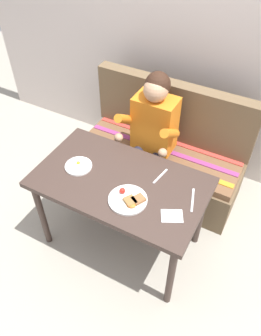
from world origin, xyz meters
TOP-DOWN VIEW (x-y plane):
  - ground_plane at (0.00, 0.00)m, footprint 8.00×8.00m
  - back_wall at (0.00, 1.27)m, footprint 4.40×0.10m
  - table at (0.00, 0.00)m, footprint 1.20×0.70m
  - couch at (0.00, 0.76)m, footprint 1.44×0.56m
  - person at (-0.05, 0.59)m, footprint 0.45×0.61m
  - plate_breakfast at (0.14, -0.13)m, footprint 0.26×0.26m
  - plate_eggs at (-0.33, -0.03)m, footprint 0.19×0.19m
  - napkin at (0.44, -0.12)m, footprint 0.17×0.15m
  - fork at (0.23, 0.17)m, footprint 0.04×0.17m
  - knife at (0.50, 0.07)m, footprint 0.07×0.20m

SIDE VIEW (x-z plane):
  - ground_plane at x=0.00m, z-range 0.00..0.00m
  - couch at x=0.00m, z-range -0.17..0.83m
  - table at x=0.00m, z-range 0.28..1.01m
  - fork at x=0.23m, z-range 0.73..0.73m
  - knife at x=0.50m, z-range 0.73..0.73m
  - napkin at x=0.44m, z-range 0.73..0.74m
  - plate_eggs at x=-0.33m, z-range 0.72..0.76m
  - person at x=-0.05m, z-range 0.13..1.35m
  - plate_breakfast at x=0.14m, z-range 0.72..0.77m
  - back_wall at x=0.00m, z-range 0.00..2.60m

